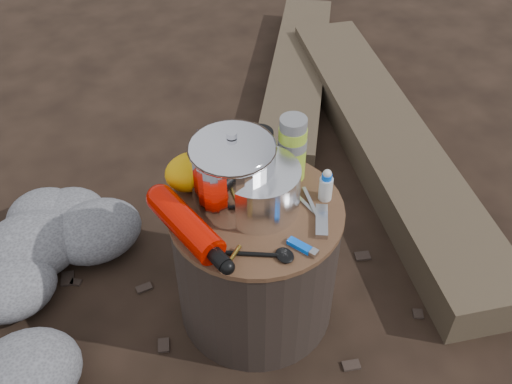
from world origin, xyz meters
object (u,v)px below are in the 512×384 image
camping_pot (233,170)px  travel_mug (259,149)px  log_main (387,142)px  thermos (292,149)px  fuel_bottle (186,224)px  stump (256,261)px

camping_pot → travel_mug: camping_pot is taller
log_main → thermos: bearing=-137.4°
log_main → camping_pot: size_ratio=7.90×
log_main → travel_mug: size_ratio=15.15×
log_main → thermos: (-0.64, -0.32, 0.44)m
log_main → fuel_bottle: 1.12m
travel_mug → stump: bearing=-121.2°
log_main → travel_mug: travel_mug is taller
stump → camping_pot: bearing=125.2°
camping_pot → thermos: camping_pot is taller
stump → thermos: size_ratio=2.42×
camping_pot → fuel_bottle: camping_pot is taller
camping_pot → travel_mug: bearing=37.3°
fuel_bottle → thermos: thermos is taller
camping_pot → travel_mug: (0.13, 0.10, -0.05)m
stump → thermos: (0.15, 0.07, 0.30)m
fuel_bottle → travel_mug: size_ratio=2.77×
thermos → travel_mug: 0.11m
travel_mug → camping_pot: bearing=-142.7°
log_main → stump: bearing=-137.6°
camping_pot → thermos: 0.18m
stump → camping_pot: camping_pot is taller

